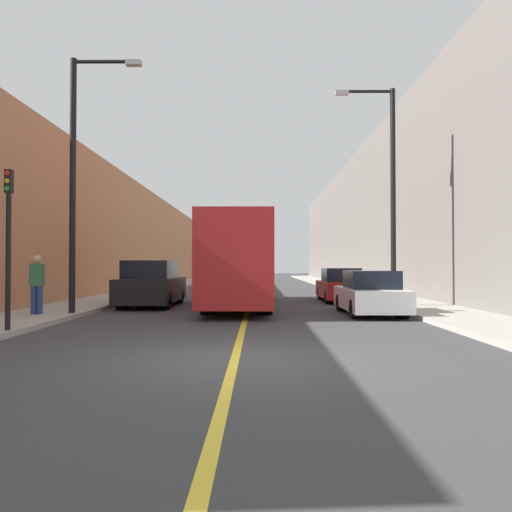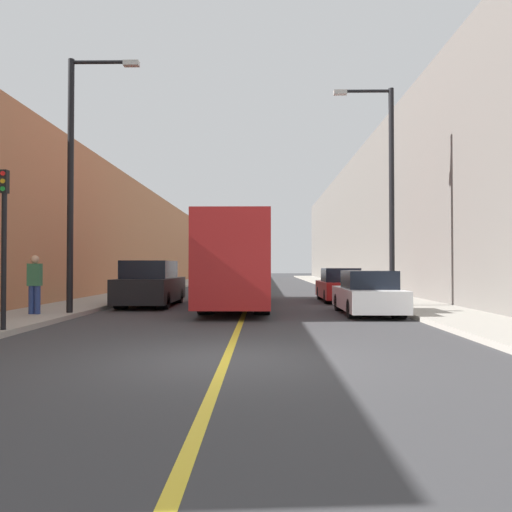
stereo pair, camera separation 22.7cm
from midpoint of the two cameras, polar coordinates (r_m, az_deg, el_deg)
ground_plane at (r=8.93m, az=-3.20°, el=-11.75°), size 200.00×200.00×0.00m
sidewalk_left at (r=39.44m, az=-10.07°, el=-3.39°), size 2.65×72.00×0.15m
sidewalk_right at (r=39.26m, az=9.21°, el=-3.40°), size 2.65×72.00×0.15m
building_row_left at (r=40.19m, az=-14.72°, el=1.85°), size 4.00×72.00×7.40m
building_row_right at (r=40.03m, az=13.91°, el=4.05°), size 4.00×72.00×10.46m
road_center_line at (r=38.80m, az=-0.45°, el=-3.54°), size 0.16×72.00×0.01m
bus at (r=20.40m, az=-2.10°, el=-0.64°), size 2.42×11.64×3.39m
parked_suv_left at (r=20.75m, az=-12.12°, el=-3.27°), size 2.03×4.96×1.85m
car_right_near at (r=17.24m, az=12.53°, el=-4.34°), size 1.78×4.34×1.48m
car_right_mid at (r=23.26m, az=9.34°, el=-3.46°), size 1.75×4.38×1.54m
street_lamp_left at (r=17.24m, az=-20.02°, el=9.27°), size 2.30×0.24×8.18m
street_lamp_right at (r=19.87m, az=14.59°, el=8.03°), size 2.30×0.24×8.29m
traffic_light at (r=13.10m, az=-26.90°, el=1.46°), size 0.16×0.18×3.76m
pedestrian at (r=16.94m, az=-24.11°, el=-2.90°), size 0.40×0.26×1.82m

